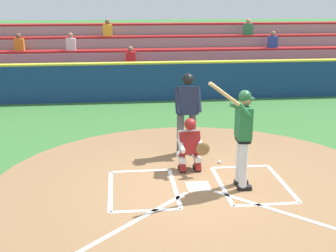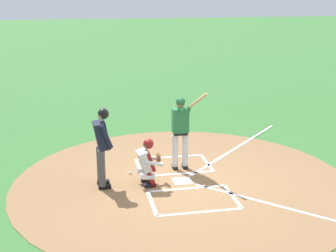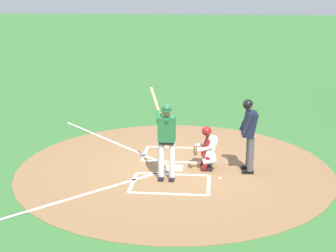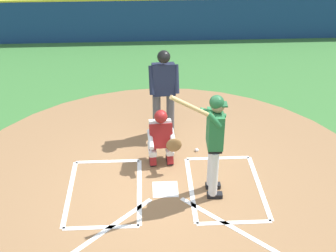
{
  "view_description": "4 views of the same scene",
  "coord_description": "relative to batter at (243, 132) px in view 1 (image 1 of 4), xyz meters",
  "views": [
    {
      "loc": [
        1.44,
        7.83,
        3.51
      ],
      "look_at": [
        0.46,
        -1.06,
        0.91
      ],
      "focal_mm": 48.61,
      "sensor_mm": 36.0,
      "label": 1
    },
    {
      "loc": [
        10.08,
        -2.31,
        4.43
      ],
      "look_at": [
        -0.39,
        -0.27,
        1.28
      ],
      "focal_mm": 50.33,
      "sensor_mm": 36.0,
      "label": 2
    },
    {
      "loc": [
        -12.18,
        -1.0,
        4.65
      ],
      "look_at": [
        -0.04,
        0.16,
        1.14
      ],
      "focal_mm": 54.45,
      "sensor_mm": 36.0,
      "label": 3
    },
    {
      "loc": [
        0.29,
        6.47,
        5.13
      ],
      "look_at": [
        -0.06,
        -0.32,
        1.1
      ],
      "focal_mm": 50.38,
      "sensor_mm": 36.0,
      "label": 4
    }
  ],
  "objects": [
    {
      "name": "ground_plane",
      "position": [
        0.78,
        -0.13,
        -1.1
      ],
      "size": [
        120.0,
        120.0,
        0.0
      ],
      "primitive_type": "plane",
      "color": "#387033"
    },
    {
      "name": "dirt_circle",
      "position": [
        0.78,
        -0.13,
        -1.09
      ],
      "size": [
        8.0,
        8.0,
        0.01
      ],
      "primitive_type": "cylinder",
      "color": "olive",
      "rests_on": "ground"
    },
    {
      "name": "home_plate_and_chalk",
      "position": [
        0.78,
        0.75,
        -1.08
      ],
      "size": [
        7.93,
        4.91,
        0.01
      ],
      "color": "white",
      "rests_on": "dirt_circle"
    },
    {
      "name": "batter",
      "position": [
        0.0,
        0.0,
        0.0
      ],
      "size": [
        0.94,
        0.7,
        2.13
      ],
      "color": "silver",
      "rests_on": "ground"
    },
    {
      "name": "catcher",
      "position": [
        0.81,
        -0.95,
        -0.51
      ],
      "size": [
        0.62,
        0.61,
        1.13
      ],
      "color": "black",
      "rests_on": "ground"
    },
    {
      "name": "plate_umpire",
      "position": [
        0.72,
        -1.98,
        -0.02
      ],
      "size": [
        0.6,
        0.44,
        1.86
      ],
      "color": "#4C4C51",
      "rests_on": "ground"
    },
    {
      "name": "baseball",
      "position": [
        0.11,
        -1.29,
        -1.06
      ],
      "size": [
        0.07,
        0.07,
        0.07
      ],
      "primitive_type": "sphere",
      "color": "white",
      "rests_on": "ground"
    },
    {
      "name": "backstop_wall",
      "position": [
        0.78,
        -7.63,
        -0.45
      ],
      "size": [
        22.0,
        0.36,
        1.31
      ],
      "color": "navy",
      "rests_on": "ground"
    },
    {
      "name": "bleacher_stand",
      "position": [
        0.78,
        -10.89,
        -0.25
      ],
      "size": [
        20.0,
        4.25,
        2.55
      ],
      "color": "gray",
      "rests_on": "ground"
    }
  ]
}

